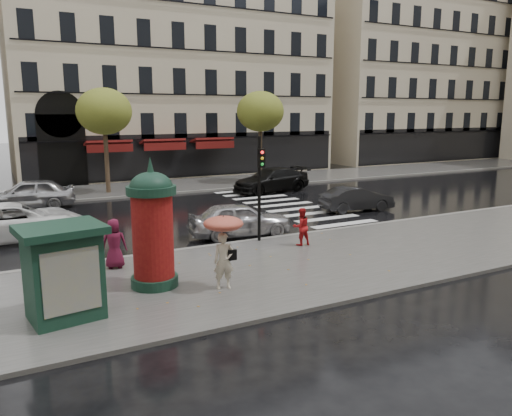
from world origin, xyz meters
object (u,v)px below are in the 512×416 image
morris_column (153,225)px  traffic_light (260,178)px  woman_umbrella (224,240)px  car_darkgrey (357,199)px  man_burgundy (114,244)px  car_silver (240,219)px  car_black (271,180)px  newsstand (63,271)px  woman_red (301,227)px  car_white (16,222)px  car_far_silver (28,194)px

morris_column → traffic_light: (5.20, 3.14, 0.68)m
woman_umbrella → car_darkgrey: 13.70m
woman_umbrella → morris_column: morris_column is taller
man_burgundy → car_silver: bearing=-141.7°
woman_umbrella → car_black: size_ratio=0.41×
man_burgundy → newsstand: bearing=76.9°
woman_red → morris_column: (-6.30, -1.85, 1.10)m
man_burgundy → car_white: man_burgundy is taller
woman_red → man_burgundy: size_ratio=0.89×
morris_column → car_far_silver: (-2.41, 15.42, -1.13)m
traffic_light → car_darkgrey: 8.72m
morris_column → car_black: morris_column is taller
newsstand → car_far_silver: 16.68m
traffic_light → car_white: (-8.52, 5.05, -1.84)m
woman_red → car_far_silver: (-8.71, 13.57, -0.03)m
man_burgundy → traffic_light: bearing=-155.7°
newsstand → morris_column: bearing=25.5°
woman_red → car_white: woman_red is taller
car_silver → man_burgundy: bearing=119.9°
man_burgundy → car_darkgrey: size_ratio=0.42×
car_silver → car_darkgrey: (7.89, 2.08, -0.08)m
woman_umbrella → car_silver: bearing=60.2°
morris_column → car_darkgrey: bearing=27.4°
woman_umbrella → woman_red: size_ratio=1.51×
car_white → car_black: bearing=-72.7°
newsstand → woman_umbrella: bearing=1.2°
morris_column → newsstand: bearing=-154.5°
morris_column → traffic_light: traffic_light is taller
car_white → newsstand: bearing=179.3°
traffic_light → car_white: traffic_light is taller
traffic_light → car_silver: size_ratio=0.96×
morris_column → car_far_silver: size_ratio=0.80×
car_darkgrey → morris_column: bearing=124.8°
car_white → car_far_silver: (0.91, 7.23, 0.03)m
car_darkgrey → car_white: car_white is taller
man_burgundy → car_black: man_burgundy is taller
man_burgundy → car_silver: size_ratio=0.38×
woman_red → car_darkgrey: bearing=-140.2°
traffic_light → car_white: size_ratio=0.74×
woman_red → car_darkgrey: woman_red is taller
woman_umbrella → car_far_silver: size_ratio=0.46×
traffic_light → car_black: bearing=58.6°
car_silver → car_white: (-8.34, 3.57, 0.05)m
woman_umbrella → car_far_silver: (-4.13, 16.58, -0.76)m
woman_umbrella → car_black: bearing=56.4°
newsstand → man_burgundy: bearing=60.9°
car_white → car_far_silver: car_far_silver is taller
woman_umbrella → newsstand: size_ratio=0.94×
man_burgundy → car_white: 6.48m
traffic_light → car_black: 13.42m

